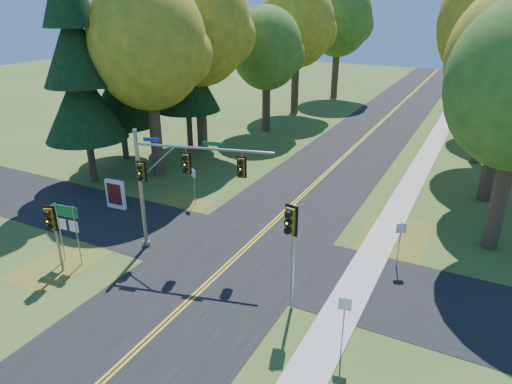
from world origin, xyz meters
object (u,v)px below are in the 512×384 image
at_px(traffic_mast, 171,177).
at_px(info_kiosk, 116,194).
at_px(east_signal_pole, 291,232).
at_px(route_sign_cluster, 67,222).

height_order(traffic_mast, info_kiosk, traffic_mast).
bearing_deg(east_signal_pole, traffic_mast, 173.02).
xyz_separation_m(east_signal_pole, info_kiosk, (-13.87, 4.51, -2.81)).
bearing_deg(info_kiosk, route_sign_cluster, -69.17).
distance_m(traffic_mast, info_kiosk, 7.70).
relative_size(traffic_mast, route_sign_cluster, 2.17).
relative_size(route_sign_cluster, info_kiosk, 1.66).
distance_m(east_signal_pole, route_sign_cluster, 11.44).
height_order(route_sign_cluster, info_kiosk, route_sign_cluster).
bearing_deg(traffic_mast, route_sign_cluster, -153.73).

